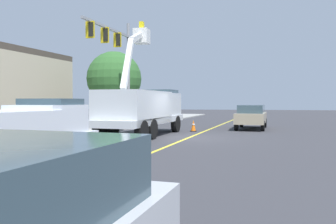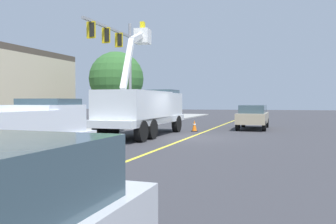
% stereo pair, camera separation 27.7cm
% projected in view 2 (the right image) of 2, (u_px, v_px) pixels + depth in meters
% --- Properties ---
extents(ground, '(120.00, 120.00, 0.00)m').
position_uv_depth(ground, '(188.00, 138.00, 18.34)').
color(ground, '#38383D').
extents(sidewalk_far_side, '(60.03, 10.17, 0.12)m').
position_uv_depth(sidewalk_far_side, '(73.00, 133.00, 20.68)').
color(sidewalk_far_side, '#9E9E99').
rests_on(sidewalk_far_side, ground).
extents(lane_centre_stripe, '(49.71, 5.66, 0.01)m').
position_uv_depth(lane_centre_stripe, '(188.00, 138.00, 18.34)').
color(lane_centre_stripe, yellow).
rests_on(lane_centre_stripe, ground).
extents(utility_bucket_truck, '(8.43, 3.39, 6.94)m').
position_uv_depth(utility_bucket_truck, '(144.00, 107.00, 19.64)').
color(utility_bucket_truck, silver).
rests_on(utility_bucket_truck, ground).
extents(service_pickup_truck, '(5.80, 2.70, 2.06)m').
position_uv_depth(service_pickup_truck, '(18.00, 129.00, 10.39)').
color(service_pickup_truck, white).
rests_on(service_pickup_truck, ground).
extents(passing_minivan, '(4.98, 2.42, 1.69)m').
position_uv_depth(passing_minivan, '(253.00, 115.00, 24.20)').
color(passing_minivan, tan).
rests_on(passing_minivan, ground).
extents(traffic_cone_mid_front, '(0.40, 0.40, 0.74)m').
position_uv_depth(traffic_cone_mid_front, '(194.00, 126.00, 22.26)').
color(traffic_cone_mid_front, black).
rests_on(traffic_cone_mid_front, ground).
extents(traffic_signal_mast, '(6.42, 0.99, 7.78)m').
position_uv_depth(traffic_signal_mast, '(118.00, 52.00, 23.84)').
color(traffic_signal_mast, gray).
rests_on(traffic_signal_mast, ground).
extents(street_tree_right, '(4.72, 4.72, 6.27)m').
position_uv_depth(street_tree_right, '(116.00, 79.00, 29.87)').
color(street_tree_right, brown).
rests_on(street_tree_right, ground).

